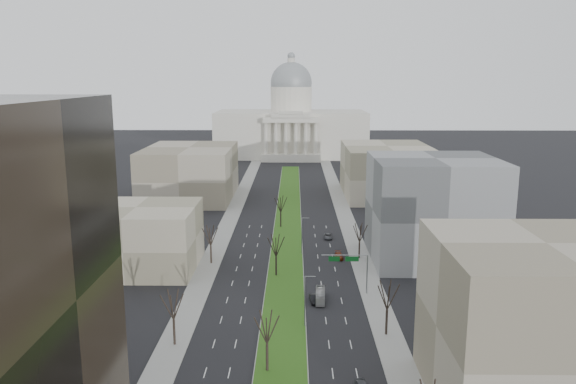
# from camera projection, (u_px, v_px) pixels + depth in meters

# --- Properties ---
(ground) EXTENTS (600.00, 600.00, 0.00)m
(ground) POSITION_uv_depth(u_px,v_px,m) (288.00, 227.00, 160.01)
(ground) COLOR black
(ground) RESTS_ON ground
(median) EXTENTS (8.00, 222.03, 0.20)m
(median) POSITION_uv_depth(u_px,v_px,m) (288.00, 228.00, 159.00)
(median) COLOR #999993
(median) RESTS_ON ground
(sidewalk_left) EXTENTS (5.00, 330.00, 0.15)m
(sidewalk_left) POSITION_uv_depth(u_px,v_px,m) (214.00, 254.00, 135.71)
(sidewalk_left) COLOR gray
(sidewalk_left) RESTS_ON ground
(sidewalk_right) EXTENTS (5.00, 330.00, 0.15)m
(sidewalk_right) POSITION_uv_depth(u_px,v_px,m) (359.00, 254.00, 135.31)
(sidewalk_right) COLOR gray
(sidewalk_right) RESTS_ON ground
(capitol) EXTENTS (80.00, 46.00, 55.00)m
(capitol) POSITION_uv_depth(u_px,v_px,m) (291.00, 126.00, 303.27)
(capitol) COLOR beige
(capitol) RESTS_ON ground
(building_beige_left) EXTENTS (26.00, 22.00, 14.00)m
(building_beige_left) POSITION_uv_depth(u_px,v_px,m) (138.00, 238.00, 124.71)
(building_beige_left) COLOR gray
(building_beige_left) RESTS_ON ground
(building_tan_right) EXTENTS (26.00, 24.00, 22.00)m
(building_tan_right) POSITION_uv_depth(u_px,v_px,m) (539.00, 326.00, 71.22)
(building_tan_right) COLOR gray
(building_tan_right) RESTS_ON ground
(building_grey_right) EXTENTS (28.00, 26.00, 24.00)m
(building_grey_right) POSITION_uv_depth(u_px,v_px,m) (433.00, 209.00, 129.78)
(building_grey_right) COLOR #595B5E
(building_grey_right) RESTS_ON ground
(building_far_left) EXTENTS (30.00, 40.00, 18.00)m
(building_far_left) POSITION_uv_depth(u_px,v_px,m) (190.00, 173.00, 197.79)
(building_far_left) COLOR gray
(building_far_left) RESTS_ON ground
(building_far_right) EXTENTS (30.00, 40.00, 18.00)m
(building_far_right) POSITION_uv_depth(u_px,v_px,m) (386.00, 171.00, 201.88)
(building_far_right) COLOR gray
(building_far_right) RESTS_ON ground
(tree_left_mid) EXTENTS (5.40, 5.40, 9.72)m
(tree_left_mid) POSITION_uv_depth(u_px,v_px,m) (173.00, 304.00, 88.28)
(tree_left_mid) COLOR black
(tree_left_mid) RESTS_ON ground
(tree_left_far) EXTENTS (5.28, 5.28, 9.50)m
(tree_left_far) POSITION_uv_depth(u_px,v_px,m) (210.00, 235.00, 127.49)
(tree_left_far) COLOR black
(tree_left_far) RESTS_ON ground
(tree_right_mid) EXTENTS (5.52, 5.52, 9.94)m
(tree_right_mid) POSITION_uv_depth(u_px,v_px,m) (388.00, 294.00, 91.77)
(tree_right_mid) COLOR black
(tree_right_mid) RESTS_ON ground
(tree_right_far) EXTENTS (5.04, 5.04, 9.07)m
(tree_right_far) POSITION_uv_depth(u_px,v_px,m) (360.00, 232.00, 131.08)
(tree_right_far) COLOR black
(tree_right_far) RESTS_ON ground
(tree_median_a) EXTENTS (5.40, 5.40, 9.72)m
(tree_median_a) POSITION_uv_depth(u_px,v_px,m) (267.00, 327.00, 80.27)
(tree_median_a) COLOR black
(tree_median_a) RESTS_ON ground
(tree_median_b) EXTENTS (5.40, 5.40, 9.72)m
(tree_median_b) POSITION_uv_depth(u_px,v_px,m) (276.00, 245.00, 119.45)
(tree_median_b) COLOR black
(tree_median_b) RESTS_ON ground
(tree_median_c) EXTENTS (5.40, 5.40, 9.72)m
(tree_median_c) POSITION_uv_depth(u_px,v_px,m) (281.00, 203.00, 158.63)
(tree_median_c) COLOR black
(tree_median_c) RESTS_ON ground
(streetlamp_median_b) EXTENTS (1.90, 0.20, 9.16)m
(streetlamp_median_b) POSITION_uv_depth(u_px,v_px,m) (305.00, 300.00, 95.33)
(streetlamp_median_b) COLOR gray
(streetlamp_median_b) RESTS_ON ground
(streetlamp_median_c) EXTENTS (1.90, 0.20, 9.16)m
(streetlamp_median_c) POSITION_uv_depth(u_px,v_px,m) (302.00, 235.00, 134.52)
(streetlamp_median_c) COLOR gray
(streetlamp_median_c) RESTS_ON ground
(mast_arm_signs) EXTENTS (9.12, 0.24, 8.09)m
(mast_arm_signs) POSITION_uv_depth(u_px,v_px,m) (353.00, 264.00, 109.68)
(mast_arm_signs) COLOR gray
(mast_arm_signs) RESTS_ON ground
(car_black) EXTENTS (1.94, 4.34, 1.38)m
(car_black) POSITION_uv_depth(u_px,v_px,m) (314.00, 299.00, 106.65)
(car_black) COLOR black
(car_black) RESTS_ON ground
(car_red) EXTENTS (1.88, 4.59, 1.33)m
(car_red) POSITION_uv_depth(u_px,v_px,m) (339.00, 256.00, 132.34)
(car_red) COLOR maroon
(car_red) RESTS_ON ground
(car_grey_far) EXTENTS (2.11, 4.45, 1.23)m
(car_grey_far) POSITION_uv_depth(u_px,v_px,m) (328.00, 236.00, 148.73)
(car_grey_far) COLOR #44464B
(car_grey_far) RESTS_ON ground
(box_van) EXTENTS (2.08, 7.38, 2.03)m
(box_van) POSITION_uv_depth(u_px,v_px,m) (320.00, 296.00, 107.32)
(box_van) COLOR #BDBDBD
(box_van) RESTS_ON ground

